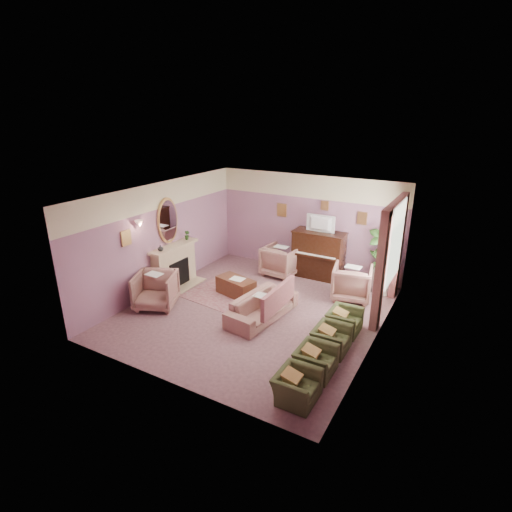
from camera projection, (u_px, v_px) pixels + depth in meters
The scene contains 48 objects.
floor at pixel (255, 311), 9.41m from camera, with size 5.50×6.00×0.01m, color #7D565C.
ceiling at pixel (255, 194), 8.44m from camera, with size 5.50×6.00×0.01m, color silver.
wall_back at pixel (307, 224), 11.37m from camera, with size 5.50×0.02×2.80m, color slate.
wall_front at pixel (164, 311), 6.47m from camera, with size 5.50×0.02×2.80m, color slate.
wall_left at pixel (162, 237), 10.20m from camera, with size 0.02×6.00×2.80m, color slate.
wall_right at pixel (380, 280), 7.65m from camera, with size 0.02×6.00×2.80m, color slate.
picture_rail_band at pixel (309, 187), 10.99m from camera, with size 5.50×0.01×0.65m, color beige.
stripe_panel at pixel (392, 273), 8.83m from camera, with size 0.01×3.00×2.15m, color #97A280.
fireplace_surround at pixel (174, 267), 10.58m from camera, with size 0.30×1.40×1.10m, color #C8B288.
fireplace_inset at pixel (178, 273), 10.59m from camera, with size 0.18×0.72×0.68m, color black.
fire_ember at pixel (179, 279), 10.63m from camera, with size 0.06×0.54×0.10m, color orange.
mantel_shelf at pixel (174, 247), 10.37m from camera, with size 0.40×1.55×0.07m, color #C8B288.
hearth at pixel (182, 287), 10.67m from camera, with size 0.55×1.50×0.02m, color #C8B288.
mirror_frame at pixel (168, 221), 10.20m from camera, with size 0.04×0.72×1.20m, color tan.
mirror_glass at pixel (168, 221), 10.19m from camera, with size 0.01×0.60×1.06m, color white.
sconce_shade at pixel (139, 224), 9.24m from camera, with size 0.20×0.20×0.16m, color #D89D88.
piano at pixel (318, 255), 11.14m from camera, with size 1.40×0.60×1.30m, color black.
piano_keyshelf at pixel (314, 256), 10.83m from camera, with size 1.30×0.12×0.06m, color black.
piano_keys at pixel (314, 255), 10.81m from camera, with size 1.20×0.08×0.02m, color white.
piano_top at pixel (320, 232), 10.91m from camera, with size 1.45×0.65×0.04m, color black.
television at pixel (320, 223), 10.77m from camera, with size 0.80×0.12×0.48m, color black.
print_back_left at pixel (282, 210), 11.60m from camera, with size 0.30×0.03×0.38m, color tan.
print_back_right at pixel (362, 218), 10.49m from camera, with size 0.26×0.03×0.34m, color tan.
print_back_mid at pixel (325, 206), 10.90m from camera, with size 0.22×0.03×0.26m, color tan.
print_left_wall at pixel (126, 238), 9.09m from camera, with size 0.03×0.28×0.36m, color tan.
window_blind at pixel (396, 243), 8.83m from camera, with size 0.03×1.40×1.80m, color silver.
curtain_left at pixel (380, 272), 8.26m from camera, with size 0.16×0.34×2.60m, color #935154.
curtain_right at pixel (398, 247), 9.76m from camera, with size 0.16×0.34×2.60m, color #935154.
pelmet at pixel (397, 204), 8.57m from camera, with size 0.16×2.20×0.16m, color #935154.
mantel_plant at pixel (187, 235), 10.75m from camera, with size 0.16×0.16×0.28m, color #234818.
mantel_vase at pixel (160, 248), 9.92m from camera, with size 0.16×0.16×0.16m, color beige.
area_rug at pixel (238, 296), 10.15m from camera, with size 2.50×1.80×0.01m, color #955E62.
coffee_table at pixel (236, 287), 10.16m from camera, with size 1.00×0.50×0.45m, color #542D1B.
table_paper at pixel (237, 279), 10.06m from camera, with size 0.35×0.28×0.01m, color white.
sofa at pixel (262, 302), 8.99m from camera, with size 0.64×1.93×0.78m, color #9C6F60.
sofa_throw at pixel (278, 298), 8.73m from camera, with size 0.10×1.46×0.54m, color #935154.
floral_armchair_left at pixel (281, 259), 11.32m from camera, with size 0.91×0.91×0.95m, color #9C6F60.
floral_armchair_right at pixel (352, 281), 9.89m from camera, with size 0.91×0.91×0.95m, color #9C6F60.
floral_armchair_front at pixel (155, 289), 9.46m from camera, with size 0.91×0.91×0.95m, color #9C6F60.
olive_chair_a at pixel (297, 382), 6.45m from camera, with size 0.53×0.75×0.65m, color #434E28.
olive_chair_b at pixel (316, 357), 7.12m from camera, with size 0.53×0.75×0.65m, color #434E28.
olive_chair_c at pixel (331, 335), 7.79m from camera, with size 0.53×0.75×0.65m, color #434E28.
olive_chair_d at pixel (344, 317), 8.46m from camera, with size 0.53×0.75×0.65m, color #434E28.
side_table at pixel (382, 280), 10.28m from camera, with size 0.52×0.52×0.70m, color silver.
side_plant_big at pixel (385, 261), 10.10m from camera, with size 0.30×0.30×0.34m, color #234818.
side_plant_small at pixel (388, 264), 9.97m from camera, with size 0.16×0.16×0.28m, color #234818.
palm_pot at pixel (378, 285), 10.41m from camera, with size 0.34×0.34×0.34m, color #97503B.
palm_plant at pixel (382, 253), 10.10m from camera, with size 0.76×0.76×1.44m, color #234818.
Camera 1 is at (4.15, -7.27, 4.47)m, focal length 28.00 mm.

